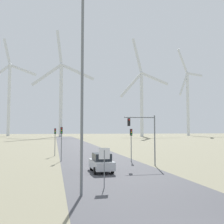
# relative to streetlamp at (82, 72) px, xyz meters

# --- Properties ---
(road_surface) EXTENTS (10.00, 240.00, 0.01)m
(road_surface) POSITION_rel_streetlamp_xyz_m (4.06, 39.35, -7.81)
(road_surface) COLOR #47474C
(road_surface) RESTS_ON ground
(streetlamp) EXTENTS (2.69, 0.32, 13.02)m
(streetlamp) POSITION_rel_streetlamp_xyz_m (0.00, 0.00, 0.00)
(streetlamp) COLOR slate
(streetlamp) RESTS_ON ground
(stop_sign_near) EXTENTS (0.81, 0.07, 2.81)m
(stop_sign_near) POSITION_rel_streetlamp_xyz_m (1.81, 1.91, -5.85)
(stop_sign_near) COLOR slate
(stop_sign_near) RESTS_ON ground
(traffic_light_post_near_left) EXTENTS (0.28, 0.34, 4.50)m
(traffic_light_post_near_left) POSITION_rel_streetlamp_xyz_m (-0.80, 18.71, -4.54)
(traffic_light_post_near_left) COLOR slate
(traffic_light_post_near_left) RESTS_ON ground
(traffic_light_post_near_right) EXTENTS (0.28, 0.34, 4.25)m
(traffic_light_post_near_right) POSITION_rel_streetlamp_xyz_m (8.26, 16.94, -4.71)
(traffic_light_post_near_right) COLOR slate
(traffic_light_post_near_right) RESTS_ON ground
(traffic_light_post_mid_left) EXTENTS (0.28, 0.33, 4.38)m
(traffic_light_post_mid_left) POSITION_rel_streetlamp_xyz_m (-1.61, 26.23, -4.62)
(traffic_light_post_mid_left) COLOR slate
(traffic_light_post_mid_left) RESTS_ON ground
(traffic_light_mast_overhead) EXTENTS (3.72, 0.35, 5.80)m
(traffic_light_mast_overhead) POSITION_rel_streetlamp_xyz_m (8.38, 12.04, -3.74)
(traffic_light_mast_overhead) COLOR slate
(traffic_light_mast_overhead) RESTS_ON ground
(car_approaching) EXTENTS (1.99, 4.18, 1.83)m
(car_approaching) POSITION_rel_streetlamp_xyz_m (2.84, 8.88, -6.90)
(car_approaching) COLOR #B7BCC1
(car_approaching) RESTS_ON ground
(wind_turbine_left) EXTENTS (33.25, 6.89, 70.46)m
(wind_turbine_left) POSITION_rel_streetlamp_xyz_m (-34.18, 181.48, 23.36)
(wind_turbine_left) COLOR silver
(wind_turbine_left) RESTS_ON ground
(wind_turbine_center) EXTENTS (39.95, 2.60, 68.94)m
(wind_turbine_center) POSITION_rel_streetlamp_xyz_m (1.82, 152.44, 21.24)
(wind_turbine_center) COLOR silver
(wind_turbine_center) RESTS_ON ground
(wind_turbine_right) EXTENTS (38.59, 11.99, 65.60)m
(wind_turbine_right) POSITION_rel_streetlamp_xyz_m (54.94, 149.52, 19.46)
(wind_turbine_right) COLOR silver
(wind_turbine_right) RESTS_ON ground
(wind_turbine_far_right) EXTENTS (28.99, 14.35, 66.49)m
(wind_turbine_far_right) POSITION_rel_streetlamp_xyz_m (99.08, 168.53, 22.18)
(wind_turbine_far_right) COLOR silver
(wind_turbine_far_right) RESTS_ON ground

